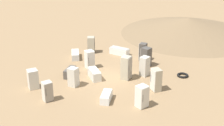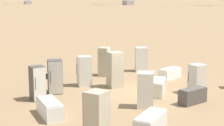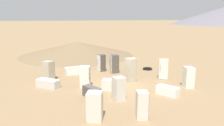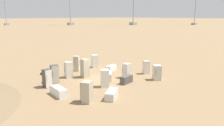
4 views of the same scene
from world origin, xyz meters
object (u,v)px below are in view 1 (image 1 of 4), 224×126
discarded_fridge_4 (73,77)px  discarded_fridge_14 (91,45)px  discarded_fridge_7 (70,72)px  discarded_fridge_13 (75,55)px  discarded_fridge_10 (94,74)px  discarded_fridge_12 (90,59)px  discarded_fridge_0 (146,57)px  discarded_fridge_9 (33,79)px  discarded_fridge_15 (126,68)px  discarded_fridge_3 (47,91)px  discarded_fridge_2 (156,80)px  discarded_fridge_1 (106,97)px  discarded_fridge_6 (142,96)px  scrap_tire (183,75)px  discarded_fridge_8 (143,52)px  discarded_fridge_11 (145,66)px  discarded_fridge_5 (119,51)px

discarded_fridge_4 → discarded_fridge_14: 7.39m
discarded_fridge_7 → discarded_fridge_13: size_ratio=0.81×
discarded_fridge_10 → discarded_fridge_12: (1.47, -1.68, 0.42)m
discarded_fridge_12 → discarded_fridge_14: 3.82m
discarded_fridge_0 → discarded_fridge_9: bearing=158.3°
discarded_fridge_9 → discarded_fridge_13: 6.75m
discarded_fridge_15 → discarded_fridge_3: bearing=-29.5°
discarded_fridge_0 → discarded_fridge_2: discarded_fridge_2 is taller
discarded_fridge_1 → discarded_fridge_4: (3.39, -0.88, 0.45)m
discarded_fridge_0 → discarded_fridge_6: discarded_fridge_0 is taller
discarded_fridge_1 → discarded_fridge_7: 5.13m
discarded_fridge_6 → discarded_fridge_12: discarded_fridge_12 is taller
discarded_fridge_4 → discarded_fridge_7: 1.86m
discarded_fridge_15 → scrap_tire: discarded_fridge_15 is taller
discarded_fridge_8 → discarded_fridge_10: discarded_fridge_8 is taller
discarded_fridge_7 → discarded_fridge_10: bearing=-174.0°
discarded_fridge_0 → discarded_fridge_1: 7.22m
discarded_fridge_3 → discarded_fridge_12: discarded_fridge_12 is taller
discarded_fridge_15 → discarded_fridge_0: bearing=173.5°
discarded_fridge_1 → discarded_fridge_11: (-0.79, -5.26, 0.52)m
discarded_fridge_2 → discarded_fridge_4: 6.37m
discarded_fridge_6 → discarded_fridge_10: size_ratio=0.94×
discarded_fridge_13 → discarded_fridge_15: (-6.27, 1.91, 0.66)m
discarded_fridge_15 → discarded_fridge_2: bearing=75.0°
discarded_fridge_12 → scrap_tire: (-7.81, -2.08, -0.72)m
discarded_fridge_5 → discarded_fridge_15: size_ratio=1.01×
discarded_fridge_0 → discarded_fridge_1: bearing=-165.8°
discarded_fridge_9 → discarded_fridge_4: bearing=-19.9°
discarded_fridge_12 → discarded_fridge_9: bearing=15.3°
discarded_fridge_6 → scrap_tire: 6.28m
discarded_fridge_7 → discarded_fridge_11: 6.25m
discarded_fridge_7 → discarded_fridge_15: 4.73m
discarded_fridge_6 → scrap_tire: discarded_fridge_6 is taller
discarded_fridge_2 → discarded_fridge_6: bearing=131.5°
discarded_fridge_8 → discarded_fridge_13: bearing=109.3°
scrap_tire → discarded_fridge_4: bearing=38.6°
discarded_fridge_0 → discarded_fridge_6: 7.19m
discarded_fridge_5 → discarded_fridge_6: size_ratio=1.24×
discarded_fridge_9 → discarded_fridge_10: discarded_fridge_9 is taller
discarded_fridge_2 → discarded_fridge_5: 8.05m
discarded_fridge_4 → discarded_fridge_10: size_ratio=0.90×
discarded_fridge_15 → discarded_fridge_8: bearing=-174.4°
discarded_fridge_0 → discarded_fridge_11: 2.04m
discarded_fridge_9 → discarded_fridge_6: bearing=-45.6°
discarded_fridge_2 → discarded_fridge_15: (2.86, -0.81, 0.09)m
discarded_fridge_12 → discarded_fridge_14: bearing=-116.4°
discarded_fridge_10 → discarded_fridge_6: bearing=-72.8°
discarded_fridge_12 → discarded_fridge_8: bearing=172.9°
discarded_fridge_3 → discarded_fridge_4: 2.80m
discarded_fridge_6 → discarded_fridge_8: bearing=-134.2°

